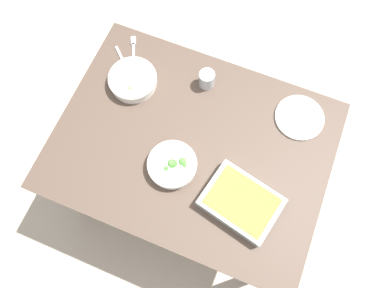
{
  "coord_description": "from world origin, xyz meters",
  "views": [
    {
      "loc": [
        0.19,
        -0.48,
        2.22
      ],
      "look_at": [
        0.0,
        0.0,
        0.74
      ],
      "focal_mm": 33.45,
      "sensor_mm": 36.0,
      "label": 1
    }
  ],
  "objects": [
    {
      "name": "stew_bowl",
      "position": [
        -0.36,
        0.18,
        0.77
      ],
      "size": [
        0.22,
        0.22,
        0.06
      ],
      "color": "white",
      "rests_on": "dining_table"
    },
    {
      "name": "baking_dish",
      "position": [
        0.28,
        -0.17,
        0.77
      ],
      "size": [
        0.34,
        0.28,
        0.06
      ],
      "color": "silver",
      "rests_on": "dining_table"
    },
    {
      "name": "side_plate",
      "position": [
        0.4,
        0.3,
        0.75
      ],
      "size": [
        0.22,
        0.22,
        0.01
      ],
      "primitive_type": "cylinder",
      "color": "silver",
      "rests_on": "dining_table"
    },
    {
      "name": "fork_on_table",
      "position": [
        -0.44,
        0.34,
        0.74
      ],
      "size": [
        0.09,
        0.17,
        0.01
      ],
      "color": "silver",
      "rests_on": "dining_table"
    },
    {
      "name": "broccoli_bowl",
      "position": [
        -0.04,
        -0.13,
        0.77
      ],
      "size": [
        0.21,
        0.21,
        0.07
      ],
      "color": "white",
      "rests_on": "dining_table"
    },
    {
      "name": "ground_plane",
      "position": [
        0.0,
        0.0,
        0.0
      ],
      "size": [
        6.0,
        6.0,
        0.0
      ],
      "primitive_type": "plane",
      "color": "#B2A899"
    },
    {
      "name": "dining_table",
      "position": [
        0.0,
        0.0,
        0.65
      ],
      "size": [
        1.2,
        0.9,
        0.74
      ],
      "color": "#4C3D33",
      "rests_on": "ground_plane"
    },
    {
      "name": "spoon_by_stew",
      "position": [
        -0.44,
        0.25,
        0.74
      ],
      "size": [
        0.14,
        0.13,
        0.01
      ],
      "color": "silver",
      "rests_on": "dining_table"
    },
    {
      "name": "drink_cup",
      "position": [
        -0.05,
        0.3,
        0.78
      ],
      "size": [
        0.07,
        0.07,
        0.08
      ],
      "color": "#B2BCC6",
      "rests_on": "dining_table"
    }
  ]
}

